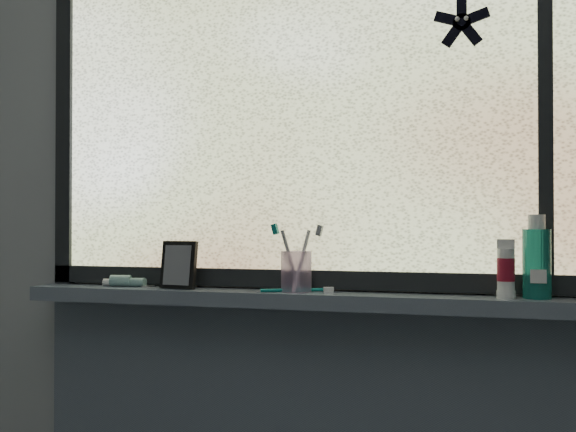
{
  "coord_description": "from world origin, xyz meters",
  "views": [
    {
      "loc": [
        0.41,
        -0.43,
        1.2
      ],
      "look_at": [
        -0.0,
        1.05,
        1.22
      ],
      "focal_mm": 40.0,
      "sensor_mm": 36.0,
      "label": 1
    }
  ],
  "objects_px": {
    "vanity_mirror": "(179,265)",
    "cream_tube": "(506,267)",
    "toothbrush_cup": "(296,271)",
    "mouthwash_bottle": "(537,256)"
  },
  "relations": [
    {
      "from": "vanity_mirror",
      "to": "cream_tube",
      "type": "relative_size",
      "value": 1.3
    },
    {
      "from": "toothbrush_cup",
      "to": "mouthwash_bottle",
      "type": "xyz_separation_m",
      "value": [
        0.6,
        0.0,
        0.05
      ]
    },
    {
      "from": "toothbrush_cup",
      "to": "mouthwash_bottle",
      "type": "distance_m",
      "value": 0.61
    },
    {
      "from": "cream_tube",
      "to": "vanity_mirror",
      "type": "bearing_deg",
      "value": 179.8
    },
    {
      "from": "vanity_mirror",
      "to": "cream_tube",
      "type": "bearing_deg",
      "value": 6.65
    },
    {
      "from": "vanity_mirror",
      "to": "mouthwash_bottle",
      "type": "xyz_separation_m",
      "value": [
        0.94,
        0.02,
        0.04
      ]
    },
    {
      "from": "mouthwash_bottle",
      "to": "cream_tube",
      "type": "bearing_deg",
      "value": -164.46
    },
    {
      "from": "mouthwash_bottle",
      "to": "toothbrush_cup",
      "type": "bearing_deg",
      "value": -179.8
    },
    {
      "from": "vanity_mirror",
      "to": "cream_tube",
      "type": "distance_m",
      "value": 0.87
    },
    {
      "from": "toothbrush_cup",
      "to": "cream_tube",
      "type": "relative_size",
      "value": 1.05
    }
  ]
}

